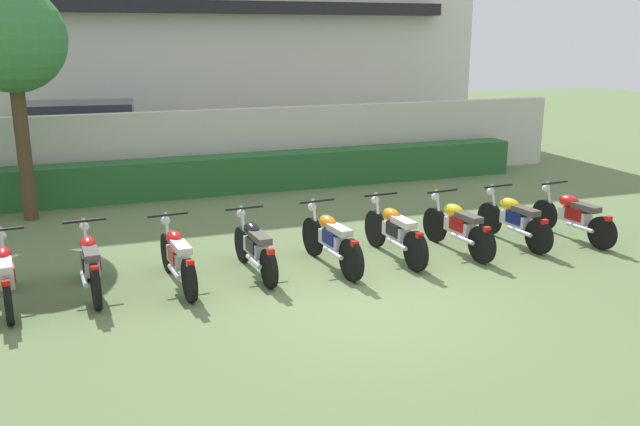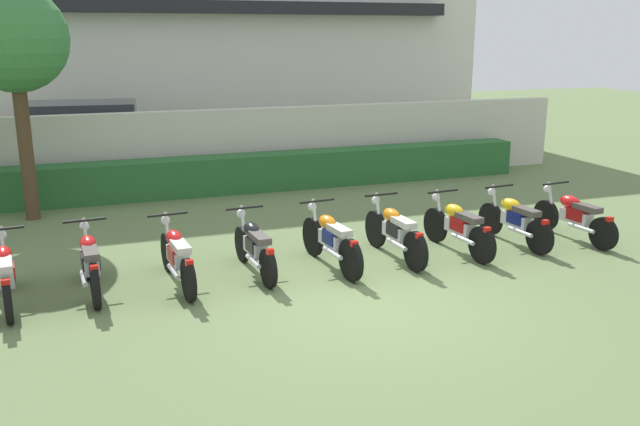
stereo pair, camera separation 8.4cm
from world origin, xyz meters
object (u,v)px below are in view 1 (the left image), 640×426
object	(u,v)px
motorcycle_in_row_3	(255,246)
motorcycle_in_row_8	(573,215)
motorcycle_in_row_5	(395,231)
motorcycle_in_row_7	(514,219)
motorcycle_in_row_0	(5,275)
motorcycle_in_row_2	(177,256)
motorcycle_in_row_4	(331,239)
tree_far_side	(11,41)
motorcycle_in_row_6	(458,226)
parked_car	(86,140)
motorcycle_in_row_1	(90,263)

from	to	relation	value
motorcycle_in_row_3	motorcycle_in_row_8	distance (m)	5.76
motorcycle_in_row_5	motorcycle_in_row_7	xyz separation A→B (m)	(2.29, 0.01, -0.01)
motorcycle_in_row_0	motorcycle_in_row_2	distance (m)	2.26
motorcycle_in_row_4	motorcycle_in_row_5	xyz separation A→B (m)	(1.13, 0.07, -0.00)
tree_far_side	motorcycle_in_row_5	size ratio (longest dim) A/B	2.26
motorcycle_in_row_6	parked_car	bearing A→B (deg)	27.50
motorcycle_in_row_1	parked_car	bearing A→B (deg)	-4.83
tree_far_side	motorcycle_in_row_8	bearing A→B (deg)	-27.21
tree_far_side	motorcycle_in_row_8	xyz separation A→B (m)	(9.12, -4.69, -2.97)
tree_far_side	motorcycle_in_row_6	size ratio (longest dim) A/B	2.36
motorcycle_in_row_2	motorcycle_in_row_6	xyz separation A→B (m)	(4.62, -0.01, 0.00)
motorcycle_in_row_3	motorcycle_in_row_4	xyz separation A→B (m)	(1.19, -0.12, 0.02)
motorcycle_in_row_3	motorcycle_in_row_8	size ratio (longest dim) A/B	0.96
motorcycle_in_row_5	motorcycle_in_row_6	size ratio (longest dim) A/B	1.04
motorcycle_in_row_0	motorcycle_in_row_4	size ratio (longest dim) A/B	0.97
motorcycle_in_row_7	motorcycle_in_row_1	bearing A→B (deg)	84.59
motorcycle_in_row_0	motorcycle_in_row_6	size ratio (longest dim) A/B	1.01
motorcycle_in_row_6	motorcycle_in_row_7	size ratio (longest dim) A/B	1.02
motorcycle_in_row_8	motorcycle_in_row_4	bearing A→B (deg)	83.39
motorcycle_in_row_6	tree_far_side	bearing A→B (deg)	50.05
tree_far_side	motorcycle_in_row_2	world-z (taller)	tree_far_side
motorcycle_in_row_1	motorcycle_in_row_6	xyz separation A→B (m)	(5.81, -0.09, -0.00)
parked_car	motorcycle_in_row_5	size ratio (longest dim) A/B	2.36
tree_far_side	motorcycle_in_row_0	size ratio (longest dim) A/B	2.34
motorcycle_in_row_1	motorcycle_in_row_2	size ratio (longest dim) A/B	0.94
motorcycle_in_row_0	motorcycle_in_row_6	distance (m)	6.89
motorcycle_in_row_2	motorcycle_in_row_3	bearing A→B (deg)	-90.07
motorcycle_in_row_5	motorcycle_in_row_0	bearing A→B (deg)	87.50
motorcycle_in_row_4	motorcycle_in_row_8	size ratio (longest dim) A/B	1.03
motorcycle_in_row_3	motorcycle_in_row_4	distance (m)	1.20
parked_car	motorcycle_in_row_4	world-z (taller)	parked_car
motorcycle_in_row_0	motorcycle_in_row_8	distance (m)	9.19
motorcycle_in_row_6	motorcycle_in_row_3	bearing A→B (deg)	82.52
motorcycle_in_row_7	tree_far_side	bearing A→B (deg)	55.00
motorcycle_in_row_3	motorcycle_in_row_6	distance (m)	3.45
tree_far_side	motorcycle_in_row_6	bearing A→B (deg)	-34.20
parked_car	motorcycle_in_row_4	size ratio (longest dim) A/B	2.38
parked_car	motorcycle_in_row_6	size ratio (longest dim) A/B	2.47
motorcycle_in_row_0	motorcycle_in_row_5	world-z (taller)	motorcycle_in_row_5
motorcycle_in_row_1	motorcycle_in_row_5	bearing A→B (deg)	-94.01
motorcycle_in_row_0	parked_car	bearing A→B (deg)	-14.13
motorcycle_in_row_5	motorcycle_in_row_6	bearing A→B (deg)	-96.13
motorcycle_in_row_5	tree_far_side	bearing A→B (deg)	48.20
motorcycle_in_row_0	motorcycle_in_row_8	world-z (taller)	motorcycle_in_row_0
motorcycle_in_row_3	motorcycle_in_row_5	bearing A→B (deg)	-94.97
tree_far_side	motorcycle_in_row_5	world-z (taller)	tree_far_side
motorcycle_in_row_0	motorcycle_in_row_5	size ratio (longest dim) A/B	0.96
motorcycle_in_row_2	motorcycle_in_row_7	world-z (taller)	motorcycle_in_row_2
parked_car	motorcycle_in_row_1	xyz separation A→B (m)	(-0.18, -8.50, -0.48)
motorcycle_in_row_1	motorcycle_in_row_6	world-z (taller)	motorcycle_in_row_1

